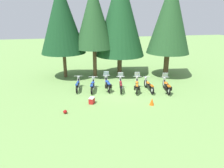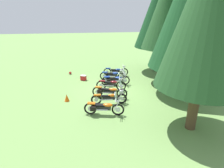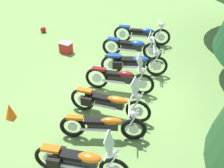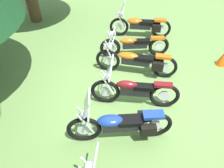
# 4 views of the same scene
# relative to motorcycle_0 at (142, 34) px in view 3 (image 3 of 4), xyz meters

# --- Properties ---
(ground_plane) EXTENTS (80.00, 80.00, 0.00)m
(ground_plane) POSITION_rel_motorcycle_0_xyz_m (3.41, -0.87, -0.44)
(ground_plane) COLOR #6B934C
(motorcycle_0) EXTENTS (0.68, 2.25, 1.01)m
(motorcycle_0) POSITION_rel_motorcycle_0_xyz_m (0.00, 0.00, 0.00)
(motorcycle_0) COLOR black
(motorcycle_0) RESTS_ON ground_plane
(motorcycle_1) EXTENTS (0.80, 2.22, 1.01)m
(motorcycle_1) POSITION_rel_motorcycle_0_xyz_m (1.15, -0.45, 0.01)
(motorcycle_1) COLOR black
(motorcycle_1) RESTS_ON ground_plane
(motorcycle_2) EXTENTS (0.62, 2.29, 1.38)m
(motorcycle_2) POSITION_rel_motorcycle_0_xyz_m (2.36, -0.45, 0.05)
(motorcycle_2) COLOR black
(motorcycle_2) RESTS_ON ground_plane
(motorcycle_3) EXTENTS (0.76, 2.21, 1.39)m
(motorcycle_3) POSITION_rel_motorcycle_0_xyz_m (3.35, -0.91, 0.05)
(motorcycle_3) COLOR black
(motorcycle_3) RESTS_ON ground_plane
(motorcycle_4) EXTENTS (1.03, 2.34, 1.38)m
(motorcycle_4) POSITION_rel_motorcycle_0_xyz_m (4.60, -1.25, 0.04)
(motorcycle_4) COLOR black
(motorcycle_4) RESTS_ON ground_plane
(motorcycle_5) EXTENTS (0.60, 2.31, 1.00)m
(motorcycle_5) POSITION_rel_motorcycle_0_xyz_m (5.56, -1.36, -0.01)
(motorcycle_5) COLOR black
(motorcycle_5) RESTS_ON ground_plane
(motorcycle_6) EXTENTS (0.91, 2.28, 1.37)m
(motorcycle_6) POSITION_rel_motorcycle_0_xyz_m (6.85, -1.87, 0.05)
(motorcycle_6) COLOR black
(motorcycle_6) RESTS_ON ground_plane
(picnic_cooler) EXTENTS (0.49, 0.55, 0.43)m
(picnic_cooler) POSITION_rel_motorcycle_0_xyz_m (0.77, -2.97, -0.22)
(picnic_cooler) COLOR red
(picnic_cooler) RESTS_ON ground_plane
(traffic_cone) EXTENTS (0.32, 0.32, 0.48)m
(traffic_cone) POSITION_rel_motorcycle_0_xyz_m (4.73, -4.08, -0.20)
(traffic_cone) COLOR #EA590F
(traffic_cone) RESTS_ON ground_plane
(dropped_helmet) EXTENTS (0.25, 0.25, 0.25)m
(dropped_helmet) POSITION_rel_motorcycle_0_xyz_m (-1.04, -4.19, -0.32)
(dropped_helmet) COLOR maroon
(dropped_helmet) RESTS_ON ground_plane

